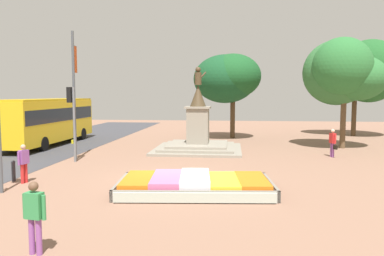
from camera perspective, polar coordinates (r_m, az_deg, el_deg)
name	(u,v)px	position (r m, az deg, el deg)	size (l,w,h in m)	color
ground_plane	(172,181)	(15.32, -3.03, -8.05)	(70.97, 70.97, 0.00)	#8C6651
flower_planter	(194,185)	(13.56, 0.32, -8.68)	(5.76, 3.47, 0.61)	#38281C
statue_monument	(198,136)	(23.36, 0.91, -1.21)	(5.37, 5.37, 5.19)	gray
traffic_light_mid_block	(72,111)	(20.26, -17.80, 2.52)	(0.42, 0.31, 3.88)	slate
banner_pole	(74,92)	(20.95, -17.51, 5.23)	(0.14, 0.73, 6.82)	#4C5156
city_bus	(47,119)	(27.66, -21.19, 1.35)	(2.57, 10.00, 3.19)	gold
pedestrian_with_handbag	(333,142)	(22.29, 20.66, -1.94)	(0.33, 0.72, 1.58)	#8C4C99
pedestrian_near_planter	(24,161)	(16.20, -24.28, -4.61)	(0.31, 0.55, 1.54)	red
pedestrian_crossing_plaza	(34,213)	(8.98, -22.88, -11.83)	(0.56, 0.28, 1.62)	#8C4C99
kerb_bollard_mid_a	(13,170)	(16.77, -25.56, -5.82)	(0.17, 0.17, 0.86)	#2D2D33
park_tree_far_left	(228,78)	(29.67, 5.57, 7.61)	(5.27, 5.09, 6.66)	#4C3823
park_tree_behind_statue	(357,74)	(34.59, 23.82, 7.48)	(7.03, 5.89, 8.00)	#4C3823
park_tree_far_right	(344,72)	(26.09, 22.10, 7.84)	(5.19, 4.92, 7.05)	brown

